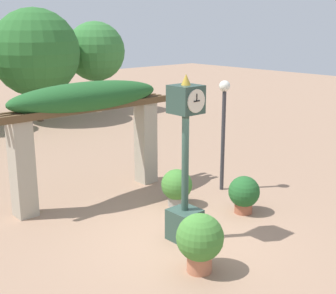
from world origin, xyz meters
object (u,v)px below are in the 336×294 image
(potted_plant_near_left, at_px, (177,186))
(potted_plant_far_left, at_px, (200,240))
(potted_plant_near_right, at_px, (244,193))
(lamp_post, at_px, (224,117))
(pedestal_clock, at_px, (185,169))

(potted_plant_near_left, height_order, potted_plant_far_left, potted_plant_far_left)
(potted_plant_near_right, relative_size, lamp_post, 0.30)
(pedestal_clock, height_order, lamp_post, pedestal_clock)
(potted_plant_near_right, bearing_deg, lamp_post, 60.10)
(pedestal_clock, relative_size, potted_plant_near_right, 3.82)
(potted_plant_near_left, bearing_deg, potted_plant_far_left, -125.36)
(pedestal_clock, distance_m, potted_plant_near_right, 2.20)
(potted_plant_near_left, relative_size, lamp_post, 0.31)
(potted_plant_near_right, xyz_separation_m, potted_plant_far_left, (-2.63, -1.17, 0.13))
(potted_plant_near_right, bearing_deg, potted_plant_far_left, -156.05)
(potted_plant_near_left, height_order, potted_plant_near_right, potted_plant_near_left)
(pedestal_clock, relative_size, lamp_post, 1.17)
(pedestal_clock, distance_m, potted_plant_near_left, 2.06)
(potted_plant_near_left, bearing_deg, pedestal_clock, -127.79)
(potted_plant_near_left, bearing_deg, lamp_post, 1.26)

